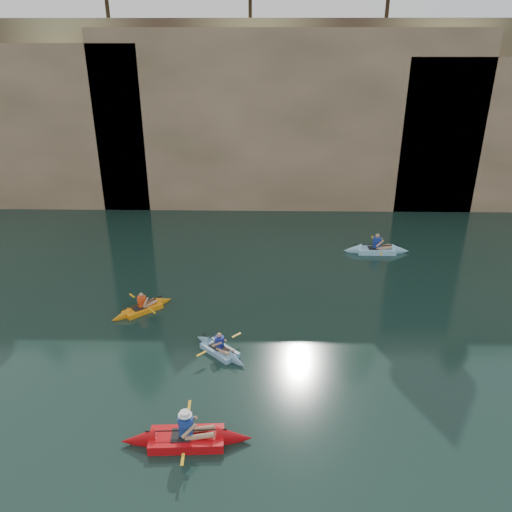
{
  "coord_description": "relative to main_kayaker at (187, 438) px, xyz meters",
  "views": [
    {
      "loc": [
        0.63,
        -9.78,
        10.63
      ],
      "look_at": [
        0.28,
        7.34,
        3.0
      ],
      "focal_mm": 35.0,
      "sensor_mm": 36.0,
      "label": 1
    }
  ],
  "objects": [
    {
      "name": "sea_cave_east",
      "position": [
        11.55,
        21.0,
        2.07
      ],
      "size": [
        5.0,
        1.0,
        4.5
      ],
      "primitive_type": "cube",
      "color": "black",
      "rests_on": "ground"
    },
    {
      "name": "kayaker_orange",
      "position": [
        -2.95,
        7.34,
        -0.05
      ],
      "size": [
        2.54,
        2.36,
        1.07
      ],
      "rotation": [
        0.0,
        0.0,
        0.73
      ],
      "color": "orange",
      "rests_on": "ground"
    },
    {
      "name": "ground",
      "position": [
        1.55,
        -0.95,
        -0.18
      ],
      "size": [
        160.0,
        160.0,
        0.0
      ],
      "primitive_type": "plane",
      "color": "black",
      "rests_on": "ground"
    },
    {
      "name": "cliff",
      "position": [
        1.55,
        29.05,
        5.82
      ],
      "size": [
        70.0,
        16.0,
        12.0
      ],
      "primitive_type": "cube",
      "color": "tan",
      "rests_on": "ground"
    },
    {
      "name": "sea_cave_center",
      "position": [
        -2.45,
        21.0,
        1.42
      ],
      "size": [
        3.5,
        1.0,
        3.2
      ],
      "primitive_type": "cube",
      "color": "black",
      "rests_on": "ground"
    },
    {
      "name": "kayaker_ltblue_mid",
      "position": [
        8.07,
        13.69,
        -0.02
      ],
      "size": [
        3.48,
        2.59,
        1.33
      ],
      "rotation": [
        0.0,
        0.0,
        0.0
      ],
      "color": "#92D0F4",
      "rests_on": "ground"
    },
    {
      "name": "main_kayaker",
      "position": [
        0.0,
        0.0,
        0.0
      ],
      "size": [
        3.77,
        2.51,
        1.39
      ],
      "rotation": [
        0.0,
        0.0,
        0.06
      ],
      "color": "red",
      "rests_on": "ground"
    },
    {
      "name": "kayaker_ltblue_near",
      "position": [
        0.55,
        4.42,
        -0.05
      ],
      "size": [
        2.35,
        2.31,
        1.04
      ],
      "rotation": [
        0.0,
        0.0,
        -0.77
      ],
      "color": "#7CAAD0",
      "rests_on": "ground"
    },
    {
      "name": "cliff_slab_center",
      "position": [
        3.55,
        21.65,
        5.52
      ],
      "size": [
        24.0,
        2.4,
        11.4
      ],
      "primitive_type": "cube",
      "color": "tan",
      "rests_on": "ground"
    }
  ]
}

